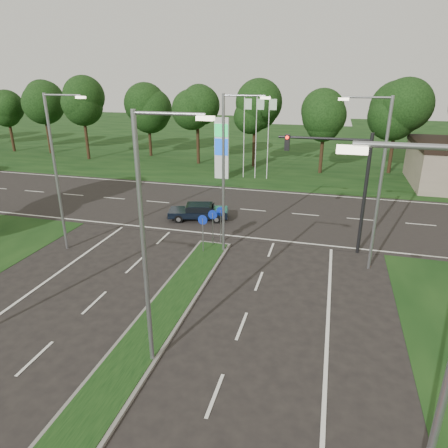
# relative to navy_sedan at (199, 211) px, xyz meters

# --- Properties ---
(verge_far) EXTENTS (160.00, 50.00, 0.02)m
(verge_far) POSITION_rel_navy_sedan_xyz_m (2.41, 34.05, -0.62)
(verge_far) COLOR black
(verge_far) RESTS_ON ground
(cross_road) EXTENTS (160.00, 12.00, 0.02)m
(cross_road) POSITION_rel_navy_sedan_xyz_m (2.41, 3.05, -0.62)
(cross_road) COLOR black
(cross_road) RESTS_ON ground
(median_kerb) EXTENTS (2.00, 26.00, 0.12)m
(median_kerb) POSITION_rel_navy_sedan_xyz_m (2.41, -16.95, -0.56)
(median_kerb) COLOR slate
(median_kerb) RESTS_ON ground
(streetlight_median_near) EXTENTS (2.53, 0.22, 9.00)m
(streetlight_median_near) POSITION_rel_navy_sedan_xyz_m (3.41, -14.95, 4.46)
(streetlight_median_near) COLOR gray
(streetlight_median_near) RESTS_ON ground
(streetlight_median_far) EXTENTS (2.53, 0.22, 9.00)m
(streetlight_median_far) POSITION_rel_navy_sedan_xyz_m (3.41, -4.95, 4.46)
(streetlight_median_far) COLOR gray
(streetlight_median_far) RESTS_ON ground
(streetlight_left_far) EXTENTS (2.53, 0.22, 9.00)m
(streetlight_left_far) POSITION_rel_navy_sedan_xyz_m (-5.89, -6.95, 4.46)
(streetlight_left_far) COLOR gray
(streetlight_left_far) RESTS_ON ground
(streetlight_right_far) EXTENTS (2.53, 0.22, 9.00)m
(streetlight_right_far) POSITION_rel_navy_sedan_xyz_m (11.21, -4.95, 4.46)
(streetlight_right_far) COLOR gray
(streetlight_right_far) RESTS_ON ground
(streetlight_right_near) EXTENTS (2.53, 0.22, 9.00)m
(streetlight_right_near) POSITION_rel_navy_sedan_xyz_m (11.21, -18.95, 4.46)
(streetlight_right_near) COLOR gray
(streetlight_right_near) RESTS_ON ground
(traffic_signal) EXTENTS (5.10, 0.42, 7.00)m
(traffic_signal) POSITION_rel_navy_sedan_xyz_m (9.59, -2.95, 4.03)
(traffic_signal) COLOR black
(traffic_signal) RESTS_ON ground
(median_signs) EXTENTS (1.16, 1.76, 2.38)m
(median_signs) POSITION_rel_navy_sedan_xyz_m (2.41, -4.55, 1.09)
(median_signs) COLOR gray
(median_signs) RESTS_ON ground
(gas_pylon) EXTENTS (5.80, 1.26, 8.00)m
(gas_pylon) POSITION_rel_navy_sedan_xyz_m (-1.38, 12.10, 2.58)
(gas_pylon) COLOR silver
(gas_pylon) RESTS_ON ground
(treeline_far) EXTENTS (6.00, 6.00, 9.90)m
(treeline_far) POSITION_rel_navy_sedan_xyz_m (2.51, 18.99, 6.21)
(treeline_far) COLOR black
(treeline_far) RESTS_ON ground
(navy_sedan) EXTENTS (4.49, 2.68, 1.16)m
(navy_sedan) POSITION_rel_navy_sedan_xyz_m (0.00, 0.00, 0.00)
(navy_sedan) COLOR black
(navy_sedan) RESTS_ON ground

